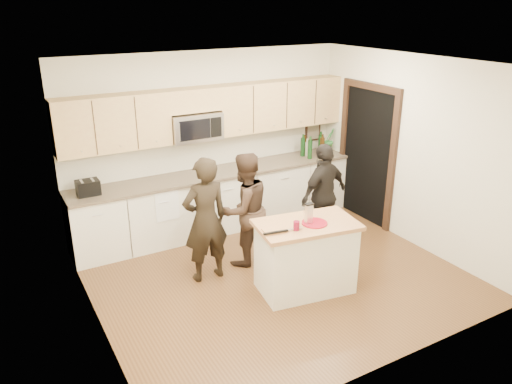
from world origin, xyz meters
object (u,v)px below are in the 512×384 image
woman_left (205,220)px  island (306,256)px  woman_right (324,195)px  toaster (88,188)px  woman_center (244,209)px

woman_left → island: bearing=136.7°
woman_left → woman_right: (1.89, 0.08, -0.06)m
toaster → island: bearing=-45.8°
island → woman_left: bearing=146.6°
woman_right → woman_left: bearing=-10.7°
woman_left → woman_right: bearing=-178.5°
toaster → woman_center: 2.10m
toaster → woman_center: bearing=-33.1°
toaster → woman_left: 1.71m
woman_left → woman_center: (0.62, 0.13, -0.04)m
island → woman_right: (0.96, 0.93, 0.30)m
woman_left → toaster: bearing=-49.4°
woman_left → woman_center: 0.64m
island → woman_left: size_ratio=0.80×
island → woman_right: bearing=53.3°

